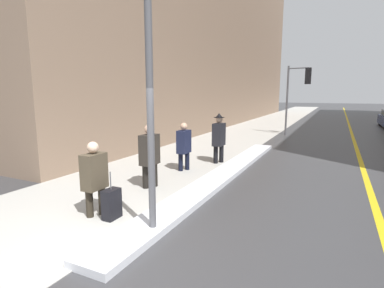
# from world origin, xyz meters

# --- Properties ---
(ground_plane) EXTENTS (160.00, 160.00, 0.00)m
(ground_plane) POSITION_xyz_m (0.00, 0.00, 0.00)
(ground_plane) COLOR #38383A
(sidewalk_slab) EXTENTS (4.00, 80.00, 0.01)m
(sidewalk_slab) POSITION_xyz_m (-2.00, 15.00, 0.01)
(sidewalk_slab) COLOR #B2AFA8
(sidewalk_slab) RESTS_ON ground
(road_centre_stripe) EXTENTS (0.16, 80.00, 0.00)m
(road_centre_stripe) POSITION_xyz_m (4.00, 15.00, 0.00)
(road_centre_stripe) COLOR gold
(road_centre_stripe) RESTS_ON ground
(snow_bank_curb) EXTENTS (0.74, 10.66, 0.13)m
(snow_bank_curb) POSITION_xyz_m (0.22, 4.73, 0.07)
(snow_bank_curb) COLOR silver
(snow_bank_curb) RESTS_ON ground
(lamp_post) EXTENTS (0.28, 0.28, 4.14)m
(lamp_post) POSITION_xyz_m (0.37, 0.85, 2.53)
(lamp_post) COLOR #515156
(lamp_post) RESTS_ON ground
(traffic_light_near) EXTENTS (1.31, 0.33, 3.98)m
(traffic_light_near) POSITION_xyz_m (1.07, 15.03, 2.88)
(traffic_light_near) COLOR #515156
(traffic_light_near) RESTS_ON ground
(pedestrian_nearside) EXTENTS (0.29, 0.49, 1.50)m
(pedestrian_nearside) POSITION_xyz_m (-1.07, 1.00, 0.83)
(pedestrian_nearside) COLOR #2A241B
(pedestrian_nearside) RESTS_ON ground
(pedestrian_trailing) EXTENTS (0.32, 0.54, 1.65)m
(pedestrian_trailing) POSITION_xyz_m (-1.12, 3.01, 0.91)
(pedestrian_trailing) COLOR black
(pedestrian_trailing) RESTS_ON ground
(pedestrian_in_glasses) EXTENTS (0.29, 0.50, 1.52)m
(pedestrian_in_glasses) POSITION_xyz_m (-1.13, 4.93, 0.85)
(pedestrian_in_glasses) COLOR black
(pedestrian_in_glasses) RESTS_ON ground
(pedestrian_in_fedora) EXTENTS (0.37, 0.54, 1.75)m
(pedestrian_in_fedora) POSITION_xyz_m (-0.52, 6.38, 0.96)
(pedestrian_in_fedora) COLOR black
(pedestrian_in_fedora) RESTS_ON ground
(rolling_suitcase) EXTENTS (0.22, 0.36, 0.95)m
(rolling_suitcase) POSITION_xyz_m (-0.68, 1.02, 0.30)
(rolling_suitcase) COLOR black
(rolling_suitcase) RESTS_ON ground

